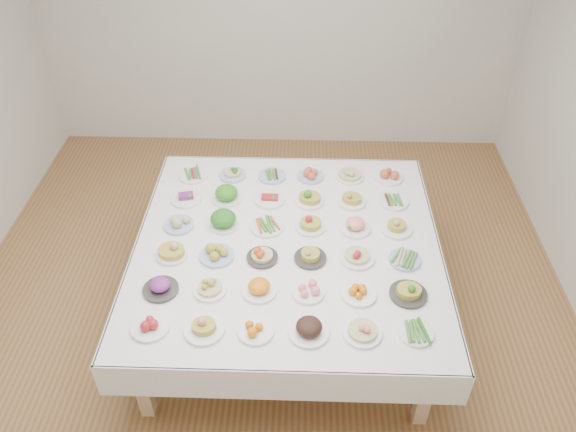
{
  "coord_description": "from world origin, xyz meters",
  "views": [
    {
      "loc": [
        0.27,
        -3.13,
        3.49
      ],
      "look_at": [
        0.18,
        0.03,
        0.88
      ],
      "focal_mm": 35.0,
      "sensor_mm": 36.0,
      "label": 1
    }
  ],
  "objects_px": {
    "display_table": "(287,250)",
    "dish_0": "(149,323)",
    "dish_35": "(389,174)",
    "dish_18": "(179,221)"
  },
  "relations": [
    {
      "from": "dish_0",
      "to": "dish_18",
      "type": "xyz_separation_m",
      "value": [
        0.0,
        0.97,
        0.0
      ]
    },
    {
      "from": "dish_18",
      "to": "dish_35",
      "type": "xyz_separation_m",
      "value": [
        1.64,
        0.66,
        -0.0
      ]
    },
    {
      "from": "dish_35",
      "to": "dish_18",
      "type": "bearing_deg",
      "value": -157.92
    },
    {
      "from": "display_table",
      "to": "dish_0",
      "type": "distance_m",
      "value": 1.16
    },
    {
      "from": "dish_0",
      "to": "dish_35",
      "type": "height_order",
      "value": "same"
    },
    {
      "from": "display_table",
      "to": "dish_0",
      "type": "height_order",
      "value": "dish_0"
    },
    {
      "from": "display_table",
      "to": "dish_0",
      "type": "bearing_deg",
      "value": -135.41
    },
    {
      "from": "dish_18",
      "to": "dish_35",
      "type": "distance_m",
      "value": 1.77
    },
    {
      "from": "dish_0",
      "to": "dish_35",
      "type": "bearing_deg",
      "value": 44.88
    },
    {
      "from": "dish_18",
      "to": "dish_35",
      "type": "height_order",
      "value": "same"
    }
  ]
}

